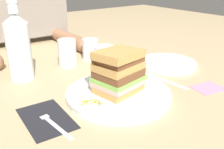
% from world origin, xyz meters
% --- Properties ---
extents(ground_plane, '(3.00, 3.00, 0.00)m').
position_xyz_m(ground_plane, '(0.00, 0.00, 0.00)').
color(ground_plane, tan).
extents(main_plate, '(0.29, 0.29, 0.02)m').
position_xyz_m(main_plate, '(-0.01, -0.01, 0.01)').
color(main_plate, white).
rests_on(main_plate, ground_plane).
extents(sandwich, '(0.14, 0.13, 0.12)m').
position_xyz_m(sandwich, '(-0.01, -0.01, 0.08)').
color(sandwich, tan).
rests_on(sandwich, main_plate).
extents(carrot_shred_0, '(0.01, 0.02, 0.00)m').
position_xyz_m(carrot_shred_0, '(-0.09, -0.04, 0.02)').
color(carrot_shred_0, orange).
rests_on(carrot_shred_0, main_plate).
extents(carrot_shred_1, '(0.02, 0.02, 0.00)m').
position_xyz_m(carrot_shred_1, '(-0.10, -0.01, 0.02)').
color(carrot_shred_1, orange).
rests_on(carrot_shred_1, main_plate).
extents(carrot_shred_2, '(0.03, 0.01, 0.00)m').
position_xyz_m(carrot_shred_2, '(-0.09, -0.03, 0.02)').
color(carrot_shred_2, orange).
rests_on(carrot_shred_2, main_plate).
extents(carrot_shred_3, '(0.02, 0.02, 0.00)m').
position_xyz_m(carrot_shred_3, '(-0.09, -0.04, 0.02)').
color(carrot_shred_3, orange).
rests_on(carrot_shred_3, main_plate).
extents(carrot_shred_4, '(0.02, 0.01, 0.00)m').
position_xyz_m(carrot_shred_4, '(-0.11, -0.01, 0.02)').
color(carrot_shred_4, orange).
rests_on(carrot_shred_4, main_plate).
extents(carrot_shred_5, '(0.02, 0.01, 0.00)m').
position_xyz_m(carrot_shred_5, '(-0.12, -0.02, 0.02)').
color(carrot_shred_5, orange).
rests_on(carrot_shred_5, main_plate).
extents(carrot_shred_6, '(0.01, 0.02, 0.00)m').
position_xyz_m(carrot_shred_6, '(-0.09, -0.02, 0.02)').
color(carrot_shred_6, orange).
rests_on(carrot_shred_6, main_plate).
extents(carrot_shred_7, '(0.02, 0.01, 0.00)m').
position_xyz_m(carrot_shred_7, '(0.11, 0.00, 0.02)').
color(carrot_shred_7, orange).
rests_on(carrot_shred_7, main_plate).
extents(carrot_shred_8, '(0.03, 0.01, 0.00)m').
position_xyz_m(carrot_shred_8, '(0.10, 0.02, 0.02)').
color(carrot_shred_8, orange).
rests_on(carrot_shred_8, main_plate).
extents(carrot_shred_9, '(0.01, 0.03, 0.00)m').
position_xyz_m(carrot_shred_9, '(0.09, 0.01, 0.02)').
color(carrot_shred_9, orange).
rests_on(carrot_shred_9, main_plate).
extents(carrot_shred_10, '(0.02, 0.01, 0.00)m').
position_xyz_m(carrot_shred_10, '(0.09, 0.00, 0.02)').
color(carrot_shred_10, orange).
rests_on(carrot_shred_10, main_plate).
extents(carrot_shred_11, '(0.02, 0.02, 0.00)m').
position_xyz_m(carrot_shred_11, '(0.09, 0.03, 0.02)').
color(carrot_shred_11, orange).
rests_on(carrot_shred_11, main_plate).
extents(napkin_dark, '(0.11, 0.17, 0.00)m').
position_xyz_m(napkin_dark, '(-0.21, -0.00, 0.00)').
color(napkin_dark, black).
rests_on(napkin_dark, ground_plane).
extents(fork, '(0.03, 0.17, 0.00)m').
position_xyz_m(fork, '(-0.21, -0.02, 0.00)').
color(fork, silver).
rests_on(fork, napkin_dark).
extents(knife, '(0.04, 0.20, 0.00)m').
position_xyz_m(knife, '(0.18, -0.00, 0.00)').
color(knife, silver).
rests_on(knife, ground_plane).
extents(juice_glass, '(0.07, 0.07, 0.08)m').
position_xyz_m(juice_glass, '(0.09, 0.20, 0.04)').
color(juice_glass, white).
rests_on(juice_glass, ground_plane).
extents(water_bottle, '(0.07, 0.07, 0.26)m').
position_xyz_m(water_bottle, '(-0.18, 0.27, 0.11)').
color(water_bottle, silver).
rests_on(water_bottle, ground_plane).
extents(empty_tumbler_0, '(0.06, 0.06, 0.08)m').
position_xyz_m(empty_tumbler_0, '(0.11, 0.32, 0.04)').
color(empty_tumbler_0, silver).
rests_on(empty_tumbler_0, ground_plane).
extents(empty_tumbler_1, '(0.07, 0.07, 0.10)m').
position_xyz_m(empty_tumbler_1, '(0.00, 0.30, 0.05)').
color(empty_tumbler_1, silver).
rests_on(empty_tumbler_1, ground_plane).
extents(side_plate, '(0.21, 0.21, 0.02)m').
position_xyz_m(side_plate, '(0.30, 0.08, 0.01)').
color(side_plate, white).
rests_on(side_plate, ground_plane).
extents(napkin_pink, '(0.10, 0.08, 0.00)m').
position_xyz_m(napkin_pink, '(0.24, -0.13, 0.00)').
color(napkin_pink, pink).
rests_on(napkin_pink, ground_plane).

